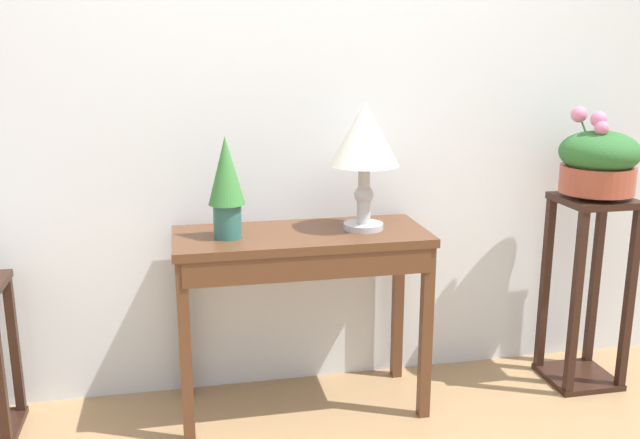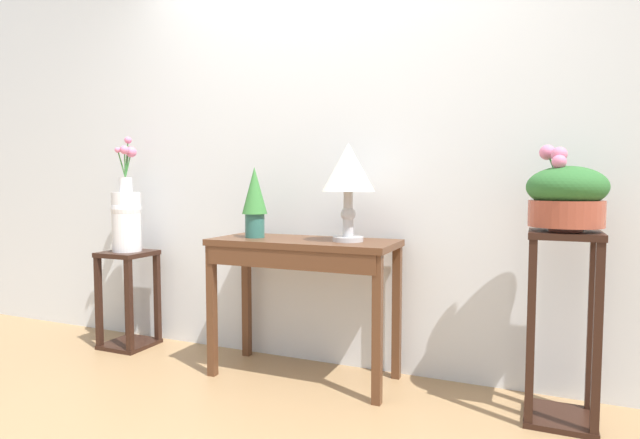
% 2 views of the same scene
% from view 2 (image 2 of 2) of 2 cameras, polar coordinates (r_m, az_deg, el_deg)
% --- Properties ---
extents(back_wall_with_art, '(9.00, 0.10, 2.80)m').
position_cam_2_polar(back_wall_with_art, '(3.09, 1.05, 9.85)').
color(back_wall_with_art, silver).
rests_on(back_wall_with_art, ground).
extents(console_table, '(1.03, 0.43, 0.78)m').
position_cam_2_polar(console_table, '(2.81, -2.05, -4.73)').
color(console_table, '#56331E').
rests_on(console_table, ground).
extents(table_lamp, '(0.28, 0.28, 0.52)m').
position_cam_2_polar(table_lamp, '(2.70, 3.18, 5.31)').
color(table_lamp, '#B7B7BC').
rests_on(table_lamp, console_table).
extents(potted_plant_on_console, '(0.14, 0.14, 0.40)m').
position_cam_2_polar(potted_plant_on_console, '(2.92, -7.32, 2.33)').
color(potted_plant_on_console, '#2D665B').
rests_on(potted_plant_on_console, console_table).
extents(pedestal_stand_left, '(0.30, 0.30, 0.64)m').
position_cam_2_polar(pedestal_stand_left, '(3.66, -20.60, -8.33)').
color(pedestal_stand_left, black).
rests_on(pedestal_stand_left, ground).
extents(flower_vase_tall_left, '(0.19, 0.19, 0.76)m').
position_cam_2_polar(flower_vase_tall_left, '(3.58, -20.81, 0.58)').
color(flower_vase_tall_left, silver).
rests_on(flower_vase_tall_left, pedestal_stand_left).
extents(pedestal_stand_right, '(0.30, 0.30, 0.87)m').
position_cam_2_polar(pedestal_stand_right, '(2.60, 25.43, -10.83)').
color(pedestal_stand_right, black).
rests_on(pedestal_stand_right, ground).
extents(planter_bowl_wide_right, '(0.34, 0.34, 0.39)m').
position_cam_2_polar(planter_bowl_wide_right, '(2.52, 25.80, 2.41)').
color(planter_bowl_wide_right, '#9E4733').
rests_on(planter_bowl_wide_right, pedestal_stand_right).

